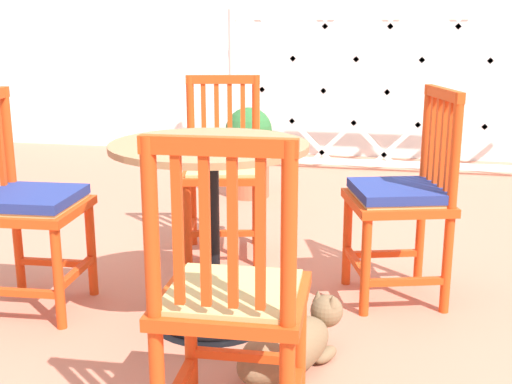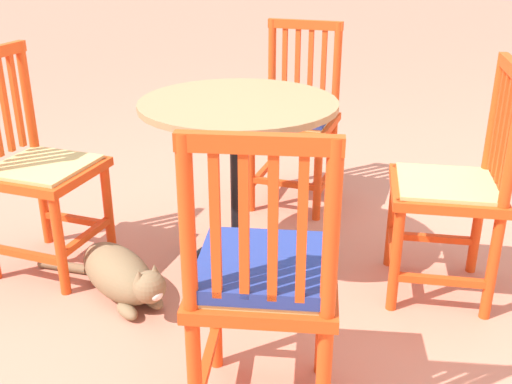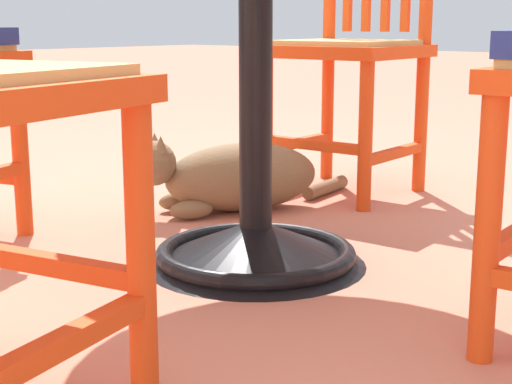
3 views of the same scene
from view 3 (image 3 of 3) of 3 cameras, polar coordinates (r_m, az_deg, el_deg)
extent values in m
plane|color=#C6755B|center=(1.80, -3.50, -4.57)|extent=(24.00, 24.00, 0.00)
cone|color=black|center=(1.71, -0.03, -3.64)|extent=(0.48, 0.48, 0.10)
torus|color=black|center=(1.72, -0.03, -4.44)|extent=(0.44, 0.44, 0.04)
cylinder|color=black|center=(1.65, -0.03, 7.17)|extent=(0.07, 0.07, 0.66)
cylinder|color=#D64214|center=(2.00, -16.65, 3.28)|extent=(0.04, 0.04, 0.45)
cylinder|color=#D64214|center=(1.08, -8.33, -3.59)|extent=(0.04, 0.04, 0.45)
cube|color=#D64214|center=(0.99, -14.02, -10.68)|extent=(0.10, 0.34, 0.03)
cube|color=#D64214|center=(1.20, -14.88, -5.01)|extent=(0.34, 0.10, 0.03)
cylinder|color=#D64214|center=(1.24, 16.38, -1.95)|extent=(0.04, 0.04, 0.45)
cylinder|color=#D64214|center=(2.19, 7.90, 4.39)|extent=(0.04, 0.04, 0.45)
cylinder|color=#D64214|center=(2.38, 0.74, 5.11)|extent=(0.04, 0.04, 0.45)
cylinder|color=#D64214|center=(2.47, 12.05, 10.47)|extent=(0.04, 0.04, 0.91)
cylinder|color=#D64214|center=(2.64, 5.27, 10.77)|extent=(0.04, 0.04, 0.91)
cube|color=#D64214|center=(2.35, 9.91, 2.76)|extent=(0.04, 0.34, 0.03)
cube|color=#D64214|center=(2.52, 3.06, 3.56)|extent=(0.04, 0.34, 0.03)
cube|color=#D64214|center=(2.29, 4.16, 3.41)|extent=(0.34, 0.04, 0.03)
cube|color=#D64214|center=(2.40, 6.53, 10.07)|extent=(0.42, 0.42, 0.04)
cube|color=tan|center=(2.40, 6.54, 10.59)|extent=(0.37, 0.37, 0.02)
ellipsoid|color=brown|center=(2.20, -1.01, 1.10)|extent=(0.38, 0.48, 0.19)
ellipsoid|color=silver|center=(2.17, -3.49, 0.65)|extent=(0.22, 0.23, 0.14)
sphere|color=brown|center=(2.11, -7.38, 2.07)|extent=(0.12, 0.12, 0.12)
ellipsoid|color=silver|center=(2.11, -8.48, 1.67)|extent=(0.07, 0.06, 0.04)
cone|color=brown|center=(2.08, -6.88, 3.42)|extent=(0.04, 0.04, 0.04)
cone|color=brown|center=(2.14, -7.32, 3.66)|extent=(0.04, 0.04, 0.04)
ellipsoid|color=brown|center=(2.11, -4.68, -1.28)|extent=(0.11, 0.13, 0.05)
ellipsoid|color=brown|center=(2.21, -5.51, -0.66)|extent=(0.11, 0.13, 0.05)
cylinder|color=brown|center=(2.42, 5.04, 0.34)|extent=(0.07, 0.22, 0.04)
camera|label=1|loc=(4.08, 15.44, 20.91)|focal=46.26mm
camera|label=2|loc=(3.25, -46.65, 22.98)|focal=43.11mm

